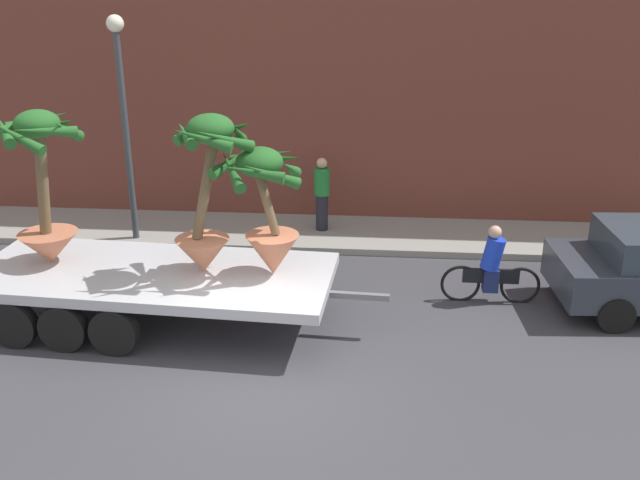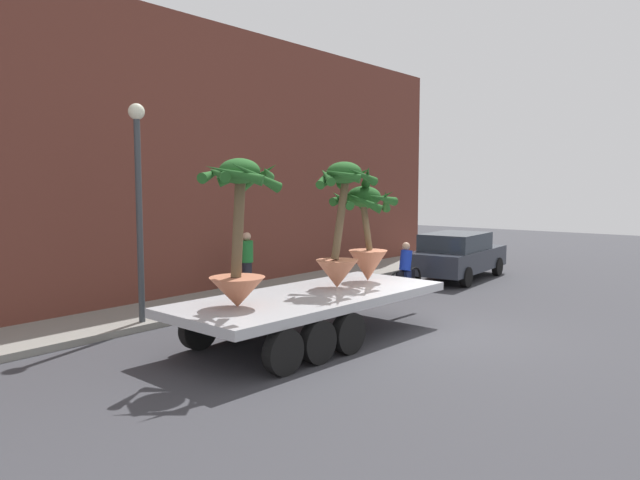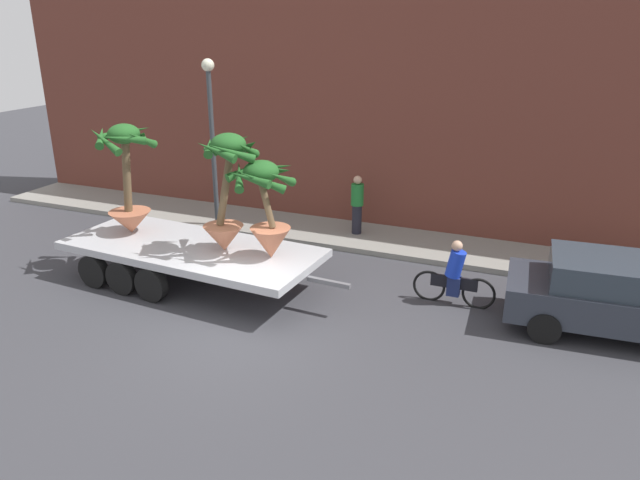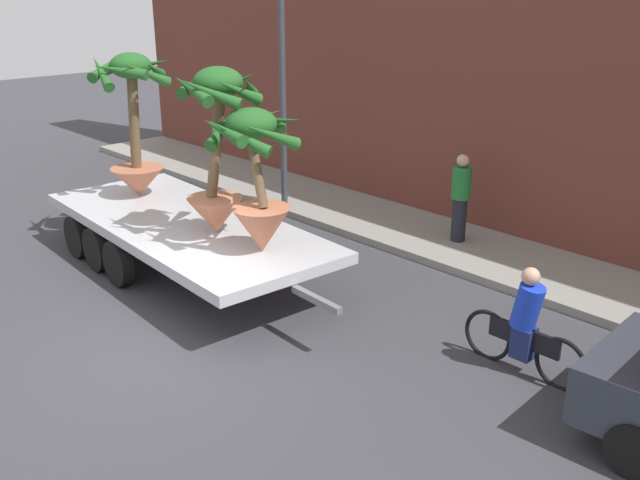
# 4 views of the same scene
# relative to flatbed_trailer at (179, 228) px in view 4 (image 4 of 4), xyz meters

# --- Properties ---
(ground_plane) EXTENTS (60.00, 60.00, 0.00)m
(ground_plane) POSITION_rel_flatbed_trailer_xyz_m (2.44, -1.67, -0.78)
(ground_plane) COLOR #38383D
(sidewalk) EXTENTS (24.00, 2.20, 0.15)m
(sidewalk) POSITION_rel_flatbed_trailer_xyz_m (2.44, 4.43, -0.70)
(sidewalk) COLOR gray
(sidewalk) RESTS_ON ground
(building_facade) EXTENTS (24.00, 1.20, 7.85)m
(building_facade) POSITION_rel_flatbed_trailer_xyz_m (2.44, 6.13, 3.15)
(building_facade) COLOR brown
(building_facade) RESTS_ON ground
(flatbed_trailer) EXTENTS (7.27, 2.90, 0.98)m
(flatbed_trailer) POSITION_rel_flatbed_trailer_xyz_m (0.00, 0.00, 0.00)
(flatbed_trailer) COLOR #B7BABF
(flatbed_trailer) RESTS_ON ground
(potted_palm_rear) EXTENTS (1.57, 1.55, 2.72)m
(potted_palm_rear) POSITION_rel_flatbed_trailer_xyz_m (-1.60, 0.18, 1.53)
(potted_palm_rear) COLOR #B26647
(potted_palm_rear) RESTS_ON flatbed_trailer
(potted_palm_middle) EXTENTS (1.48, 1.53, 2.74)m
(potted_palm_middle) POSITION_rel_flatbed_trailer_xyz_m (1.29, 0.01, 1.61)
(potted_palm_middle) COLOR #C17251
(potted_palm_middle) RESTS_ON flatbed_trailer
(potted_palm_front) EXTENTS (1.58, 1.59, 2.21)m
(potted_palm_front) POSITION_rel_flatbed_trailer_xyz_m (2.26, 0.02, 1.34)
(potted_palm_front) COLOR #B26647
(potted_palm_front) RESTS_ON flatbed_trailer
(cyclist) EXTENTS (1.84, 0.34, 1.54)m
(cyclist) POSITION_rel_flatbed_trailer_xyz_m (6.23, 1.29, -0.11)
(cyclist) COLOR black
(cyclist) RESTS_ON ground
(pedestrian_near_gate) EXTENTS (0.36, 0.36, 1.71)m
(pedestrian_near_gate) POSITION_rel_flatbed_trailer_xyz_m (2.82, 4.51, 0.27)
(pedestrian_near_gate) COLOR black
(pedestrian_near_gate) RESTS_ON sidewalk
(street_lamp) EXTENTS (0.36, 0.36, 4.83)m
(street_lamp) POSITION_rel_flatbed_trailer_xyz_m (-1.33, 3.63, 2.45)
(street_lamp) COLOR #383D42
(street_lamp) RESTS_ON sidewalk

